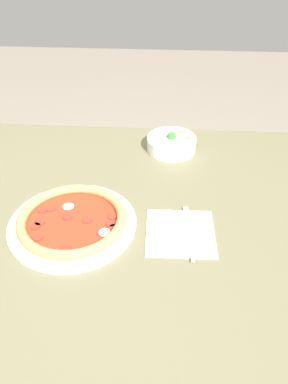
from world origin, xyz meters
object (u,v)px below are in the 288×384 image
at_px(pizza, 72,221).
at_px(knife, 189,235).
at_px(bowl, 172,142).
at_px(fork, 170,232).

distance_m(pizza, knife, 0.31).
height_order(bowl, knife, bowl).
relative_size(bowl, knife, 0.84).
height_order(pizza, bowl, bowl).
height_order(pizza, fork, pizza).
distance_m(fork, knife, 0.05).
relative_size(pizza, fork, 1.98).
bearing_deg(bowl, pizza, -121.90).
xyz_separation_m(bowl, fork, (0.00, -0.43, -0.02)).
bearing_deg(knife, fork, 78.01).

